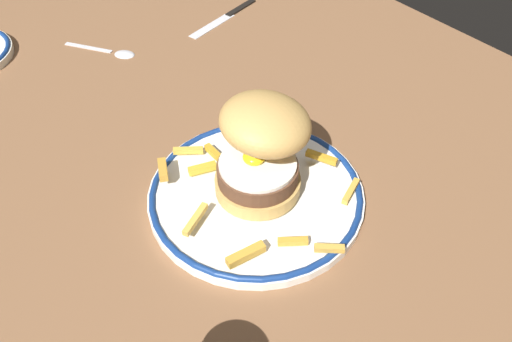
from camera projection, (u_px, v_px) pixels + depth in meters
The scene contains 6 objects.
ground_plane at pixel (268, 175), 64.98cm from camera, with size 146.41×98.18×4.00cm, color brown.
dinner_plate at pixel (256, 193), 58.85cm from camera, with size 25.95×25.95×1.60cm.
burger at pixel (262, 146), 54.93cm from camera, with size 14.74×14.89×11.92cm.
fries_pile at pixel (248, 180), 58.35cm from camera, with size 24.86×21.43×2.00cm.
knife at pixel (229, 14), 92.33cm from camera, with size 6.57×17.68×0.70cm.
spoon at pixel (116, 51), 82.70cm from camera, with size 11.85×9.06×0.90cm.
Camera 1 is at (35.74, -28.58, 44.16)cm, focal length 34.26 mm.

